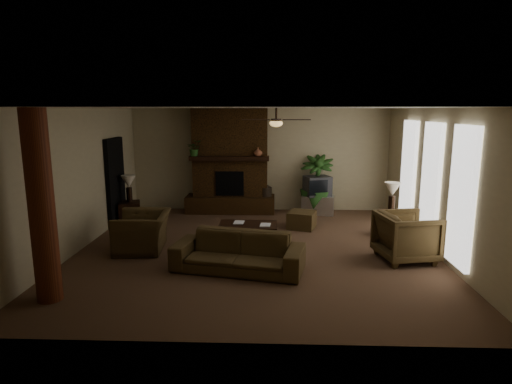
{
  "coord_description": "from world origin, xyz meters",
  "views": [
    {
      "loc": [
        0.31,
        -8.18,
        2.77
      ],
      "look_at": [
        0.0,
        0.4,
        1.1
      ],
      "focal_mm": 29.88,
      "sensor_mm": 36.0,
      "label": 1
    }
  ],
  "objects_px": {
    "ottoman": "(302,220)",
    "tv_stand": "(318,205)",
    "armchair_right": "(407,234)",
    "lamp_right": "(392,191)",
    "armchair_left": "(143,225)",
    "floor_vase": "(265,197)",
    "coffee_table": "(248,227)",
    "sofa": "(238,246)",
    "floor_plant": "(316,197)",
    "side_table_right": "(390,223)",
    "lamp_left": "(129,183)",
    "log_column": "(42,208)",
    "side_table_left": "(130,213)"
  },
  "relations": [
    {
      "from": "ottoman",
      "to": "tv_stand",
      "type": "relative_size",
      "value": 0.71
    },
    {
      "from": "armchair_right",
      "to": "lamp_right",
      "type": "distance_m",
      "value": 1.68
    },
    {
      "from": "armchair_left",
      "to": "floor_vase",
      "type": "height_order",
      "value": "armchair_left"
    },
    {
      "from": "coffee_table",
      "to": "armchair_right",
      "type": "bearing_deg",
      "value": -16.06
    },
    {
      "from": "tv_stand",
      "to": "lamp_right",
      "type": "xyz_separation_m",
      "value": [
        1.4,
        -1.96,
        0.75
      ]
    },
    {
      "from": "sofa",
      "to": "lamp_right",
      "type": "relative_size",
      "value": 3.47
    },
    {
      "from": "floor_plant",
      "to": "side_table_right",
      "type": "xyz_separation_m",
      "value": [
        1.45,
        -2.06,
        -0.16
      ]
    },
    {
      "from": "sofa",
      "to": "armchair_left",
      "type": "xyz_separation_m",
      "value": [
        -1.99,
        1.04,
        0.06
      ]
    },
    {
      "from": "sofa",
      "to": "lamp_left",
      "type": "relative_size",
      "value": 3.47
    },
    {
      "from": "lamp_left",
      "to": "lamp_right",
      "type": "height_order",
      "value": "same"
    },
    {
      "from": "armchair_right",
      "to": "lamp_left",
      "type": "height_order",
      "value": "lamp_left"
    },
    {
      "from": "log_column",
      "to": "lamp_left",
      "type": "height_order",
      "value": "log_column"
    },
    {
      "from": "ottoman",
      "to": "side_table_right",
      "type": "xyz_separation_m",
      "value": [
        1.93,
        -0.52,
        0.08
      ]
    },
    {
      "from": "armchair_right",
      "to": "side_table_right",
      "type": "bearing_deg",
      "value": -15.81
    },
    {
      "from": "coffee_table",
      "to": "side_table_left",
      "type": "bearing_deg",
      "value": 153.75
    },
    {
      "from": "side_table_right",
      "to": "coffee_table",
      "type": "bearing_deg",
      "value": -166.91
    },
    {
      "from": "armchair_right",
      "to": "ottoman",
      "type": "xyz_separation_m",
      "value": [
        -1.79,
        2.12,
        -0.3
      ]
    },
    {
      "from": "tv_stand",
      "to": "sofa",
      "type": "bearing_deg",
      "value": -104.07
    },
    {
      "from": "floor_vase",
      "to": "side_table_right",
      "type": "height_order",
      "value": "floor_vase"
    },
    {
      "from": "sofa",
      "to": "ottoman",
      "type": "bearing_deg",
      "value": 76.46
    },
    {
      "from": "floor_plant",
      "to": "side_table_left",
      "type": "xyz_separation_m",
      "value": [
        -4.67,
        -1.32,
        -0.16
      ]
    },
    {
      "from": "tv_stand",
      "to": "coffee_table",
      "type": "bearing_deg",
      "value": -113.31
    },
    {
      "from": "coffee_table",
      "to": "lamp_left",
      "type": "bearing_deg",
      "value": 152.95
    },
    {
      "from": "floor_plant",
      "to": "side_table_left",
      "type": "bearing_deg",
      "value": -164.22
    },
    {
      "from": "armchair_right",
      "to": "floor_vase",
      "type": "bearing_deg",
      "value": 25.48
    },
    {
      "from": "log_column",
      "to": "side_table_left",
      "type": "bearing_deg",
      "value": 92.71
    },
    {
      "from": "sofa",
      "to": "ottoman",
      "type": "relative_size",
      "value": 3.76
    },
    {
      "from": "floor_plant",
      "to": "floor_vase",
      "type": "bearing_deg",
      "value": -180.0
    },
    {
      "from": "coffee_table",
      "to": "side_table_right",
      "type": "relative_size",
      "value": 2.18
    },
    {
      "from": "coffee_table",
      "to": "armchair_left",
      "type": "bearing_deg",
      "value": -167.94
    },
    {
      "from": "tv_stand",
      "to": "side_table_left",
      "type": "relative_size",
      "value": 1.55
    },
    {
      "from": "side_table_right",
      "to": "lamp_right",
      "type": "relative_size",
      "value": 0.85
    },
    {
      "from": "side_table_left",
      "to": "log_column",
      "type": "bearing_deg",
      "value": -87.29
    },
    {
      "from": "coffee_table",
      "to": "lamp_left",
      "type": "xyz_separation_m",
      "value": [
        -2.98,
        1.52,
        0.63
      ]
    },
    {
      "from": "coffee_table",
      "to": "tv_stand",
      "type": "bearing_deg",
      "value": 57.15
    },
    {
      "from": "floor_vase",
      "to": "side_table_left",
      "type": "distance_m",
      "value": 3.57
    },
    {
      "from": "floor_vase",
      "to": "side_table_left",
      "type": "bearing_deg",
      "value": -158.23
    },
    {
      "from": "log_column",
      "to": "lamp_right",
      "type": "relative_size",
      "value": 4.31
    },
    {
      "from": "coffee_table",
      "to": "lamp_right",
      "type": "relative_size",
      "value": 1.85
    },
    {
      "from": "armchair_right",
      "to": "tv_stand",
      "type": "xyz_separation_m",
      "value": [
        -1.26,
        3.55,
        -0.25
      ]
    },
    {
      "from": "coffee_table",
      "to": "lamp_left",
      "type": "distance_m",
      "value": 3.41
    },
    {
      "from": "side_table_left",
      "to": "ottoman",
      "type": "bearing_deg",
      "value": -2.98
    },
    {
      "from": "log_column",
      "to": "armchair_left",
      "type": "relative_size",
      "value": 2.43
    },
    {
      "from": "lamp_left",
      "to": "coffee_table",
      "type": "bearing_deg",
      "value": -27.05
    },
    {
      "from": "tv_stand",
      "to": "armchair_left",
      "type": "bearing_deg",
      "value": -131.06
    },
    {
      "from": "floor_plant",
      "to": "lamp_right",
      "type": "distance_m",
      "value": 2.58
    },
    {
      "from": "armchair_right",
      "to": "tv_stand",
      "type": "relative_size",
      "value": 1.17
    },
    {
      "from": "sofa",
      "to": "side_table_left",
      "type": "bearing_deg",
      "value": 146.12
    },
    {
      "from": "coffee_table",
      "to": "tv_stand",
      "type": "relative_size",
      "value": 1.41
    },
    {
      "from": "log_column",
      "to": "armchair_left",
      "type": "height_order",
      "value": "log_column"
    }
  ]
}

